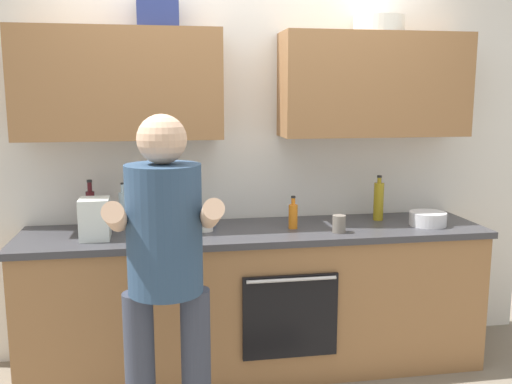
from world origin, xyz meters
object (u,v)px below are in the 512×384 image
Objects in this scene: bottle_juice at (293,215)px; grocery_bag_produce at (95,219)px; bottle_soda at (179,217)px; bottle_wine at (91,208)px; cup_stoneware at (339,224)px; mixing_bowl at (428,219)px; cup_tea at (210,218)px; bottle_water at (123,210)px; person_standing at (165,263)px; bottle_oil at (379,201)px; cup_coffee at (206,224)px.

grocery_bag_produce reaches higher than bottle_juice.
bottle_soda is 0.58m from bottle_wine.
cup_stoneware is 0.62m from mixing_bowl.
cup_stoneware is (0.75, -0.30, -0.00)m from cup_tea.
bottle_water reaches higher than cup_tea.
bottle_water is at bearing -7.98° from bottle_wine.
grocery_bag_produce is at bearing 179.94° from mixing_bowl.
grocery_bag_produce is (-1.42, 0.09, 0.06)m from cup_stoneware.
cup_tea is 0.71m from grocery_bag_produce.
grocery_bag_produce is at bearing -78.91° from bottle_wine.
grocery_bag_produce is at bearing 117.19° from person_standing.
bottle_water reaches higher than mixing_bowl.
grocery_bag_produce is at bearing 176.45° from cup_stoneware.
cup_stoneware is at bearing -3.55° from grocery_bag_produce.
bottle_oil reaches higher than grocery_bag_produce.
bottle_wine is 1.25m from bottle_juice.
bottle_juice is 0.88× the size of mixing_bowl.
cup_tea is 0.80m from cup_stoneware.
bottle_oil is 3.24× the size of cup_coffee.
bottle_soda is at bearing -166.01° from cup_coffee.
bottle_wine reaches higher than mixing_bowl.
bottle_wine is at bearing 174.98° from cup_tea.
bottle_soda reaches higher than cup_stoneware.
grocery_bag_produce is at bearing -120.43° from bottle_water.
cup_coffee is at bearing 167.68° from cup_stoneware.
bottle_juice is (1.23, -0.21, -0.05)m from bottle_wine.
person_standing is 5.76× the size of bottle_water.
bottle_soda is 0.85× the size of bottle_wine.
grocery_bag_produce is (-1.78, -0.20, -0.01)m from bottle_oil.
person_standing reaches higher than mixing_bowl.
cup_stoneware is (-0.36, -0.29, -0.08)m from bottle_oil.
bottle_water is at bearing 169.93° from bottle_juice.
person_standing is at bearing -147.15° from cup_stoneware.
cup_tea is at bearing 40.26° from bottle_soda.
bottle_oil is 2.82× the size of cup_stoneware.
mixing_bowl is at bearing -7.47° from bottle_wine.
bottle_oil is at bearing 5.76° from cup_coffee.
bottle_wine is 1.29× the size of grocery_bag_produce.
cup_stoneware is at bearing -171.99° from mixing_bowl.
bottle_wine is at bearing 113.26° from person_standing.
bottle_wine is at bearing 101.09° from grocery_bag_produce.
cup_tea is at bearing 171.23° from mixing_bowl.
cup_tea is (0.28, 0.96, -0.01)m from person_standing.
bottle_wine reaches higher than cup_coffee.
cup_tea and cup_stoneware have the same top height.
cup_stoneware is at bearing -21.56° from cup_tea.
bottle_water is (-0.34, 0.20, 0.02)m from bottle_soda.
grocery_bag_produce is (-2.03, 0.00, 0.07)m from mixing_bowl.
bottle_juice is 0.54m from cup_coffee.
mixing_bowl is 0.98× the size of grocery_bag_produce.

